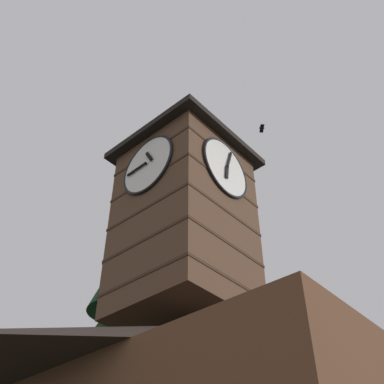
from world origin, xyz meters
name	(u,v)px	position (x,y,z in m)	size (l,w,h in m)	color
clock_tower	(185,212)	(2.11, -0.76, 12.36)	(4.40, 4.40, 9.69)	brown
flying_bird_low	(262,128)	(-2.17, 0.31, 19.34)	(0.51, 0.49, 0.14)	black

